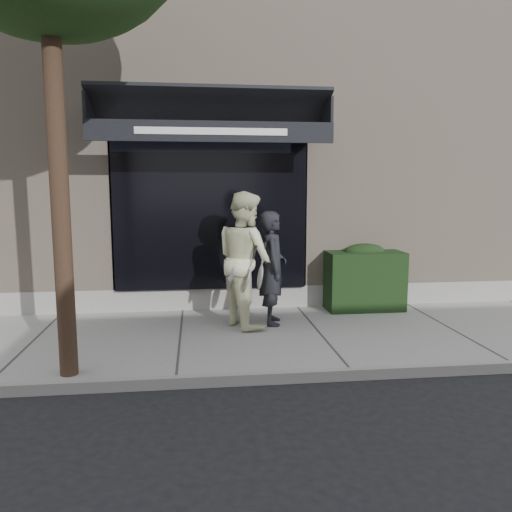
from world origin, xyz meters
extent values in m
plane|color=black|center=(0.00, 0.00, 0.00)|extent=(80.00, 80.00, 0.00)
cube|color=gray|center=(0.00, 0.00, 0.06)|extent=(20.00, 3.00, 0.12)
cube|color=gray|center=(0.00, -1.55, 0.07)|extent=(20.00, 0.10, 0.14)
cube|color=tan|center=(0.00, 5.00, 2.75)|extent=(14.00, 7.00, 5.50)
cube|color=gray|center=(0.00, 1.70, 0.25)|extent=(14.02, 0.42, 0.50)
cube|color=black|center=(-1.50, 1.55, 1.80)|extent=(3.20, 0.30, 2.60)
cube|color=gray|center=(-3.10, 1.70, 1.80)|extent=(0.08, 0.40, 2.60)
cube|color=gray|center=(0.10, 1.70, 1.80)|extent=(0.08, 0.40, 2.60)
cube|color=gray|center=(-1.50, 1.70, 3.14)|extent=(3.36, 0.40, 0.12)
cube|color=black|center=(-1.50, 1.00, 3.40)|extent=(3.60, 1.03, 0.55)
cube|color=black|center=(-1.50, 0.50, 3.01)|extent=(3.60, 0.05, 0.30)
cube|color=white|center=(-1.50, 0.47, 3.01)|extent=(2.20, 0.01, 0.10)
cube|color=black|center=(-3.28, 1.00, 3.32)|extent=(0.04, 1.00, 0.45)
cube|color=black|center=(0.28, 1.00, 3.32)|extent=(0.04, 1.00, 0.45)
cube|color=black|center=(1.10, 1.25, 0.62)|extent=(1.30, 0.70, 1.00)
ellipsoid|color=black|center=(1.10, 1.25, 1.12)|extent=(0.71, 0.38, 0.27)
cylinder|color=black|center=(-3.20, -1.30, 2.40)|extent=(0.20, 0.20, 4.80)
imported|color=black|center=(-0.60, 0.51, 0.99)|extent=(0.49, 0.68, 1.74)
torus|color=silver|center=(-0.83, 0.22, 0.91)|extent=(0.09, 0.31, 0.30)
cylinder|color=silver|center=(-0.83, 0.22, 0.91)|extent=(0.06, 0.27, 0.27)
cylinder|color=silver|center=(-0.83, 0.22, 0.91)|extent=(0.18, 0.03, 0.05)
cylinder|color=black|center=(-0.83, 0.22, 0.91)|extent=(0.20, 0.04, 0.06)
torus|color=silver|center=(-1.04, 0.15, 0.88)|extent=(0.12, 0.31, 0.30)
cylinder|color=silver|center=(-1.04, 0.15, 0.88)|extent=(0.09, 0.27, 0.26)
cylinder|color=silver|center=(-1.04, 0.15, 0.88)|extent=(0.18, 0.02, 0.07)
cylinder|color=black|center=(-1.04, 0.15, 0.88)|extent=(0.20, 0.04, 0.09)
imported|color=beige|center=(-1.02, 0.48, 1.14)|extent=(1.09, 1.21, 2.03)
torus|color=silver|center=(-1.24, 0.26, 0.99)|extent=(0.14, 0.31, 0.30)
cylinder|color=silver|center=(-1.24, 0.26, 0.99)|extent=(0.11, 0.28, 0.26)
cylinder|color=silver|center=(-1.24, 0.26, 0.99)|extent=(0.18, 0.04, 0.07)
cylinder|color=black|center=(-1.24, 0.26, 0.99)|extent=(0.20, 0.06, 0.08)
camera|label=1|loc=(-1.75, -6.90, 2.22)|focal=35.00mm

